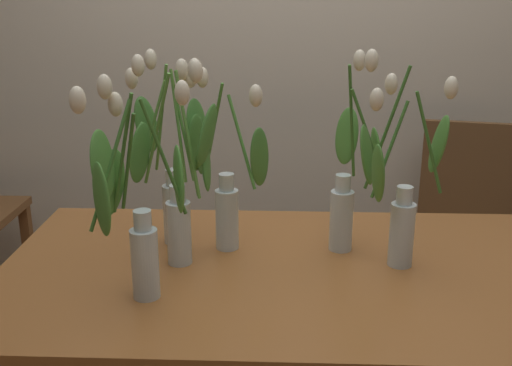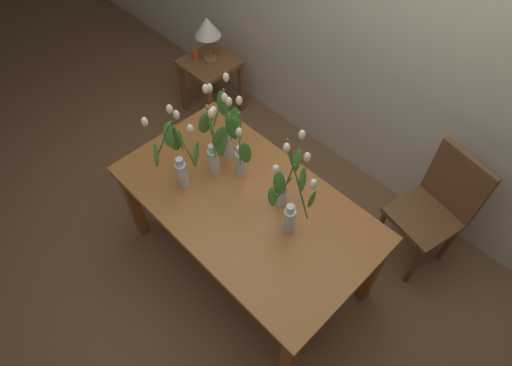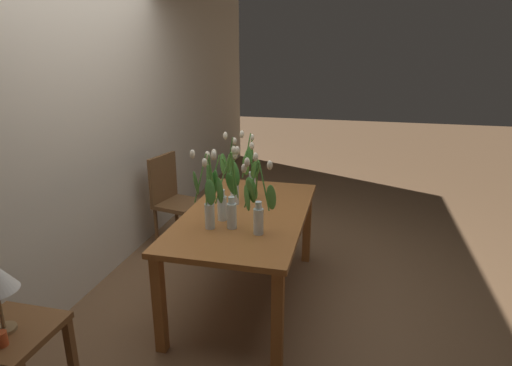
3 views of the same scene
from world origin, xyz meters
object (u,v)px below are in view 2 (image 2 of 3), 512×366
object	(u,v)px
dining_table	(246,209)
tulip_vase_5	(289,207)
tulip_vase_1	(226,130)
tulip_vase_4	(178,157)
pillar_candle	(196,55)
tulip_vase_0	(214,147)
tulip_vase_3	(240,153)
table_lamp	(207,28)
side_table	(211,72)
tulip_vase_2	(287,185)
dining_chair	(436,205)

from	to	relation	value
dining_table	tulip_vase_5	distance (m)	0.42
dining_table	tulip_vase_1	world-z (taller)	tulip_vase_1
tulip_vase_4	pillar_candle	distance (m)	1.57
tulip_vase_0	tulip_vase_3	bearing A→B (deg)	40.11
tulip_vase_0	tulip_vase_1	xyz separation A→B (m)	(-0.05, 0.14, 0.01)
tulip_vase_5	table_lamp	world-z (taller)	tulip_vase_5
tulip_vase_0	tulip_vase_1	distance (m)	0.15
tulip_vase_4	tulip_vase_5	size ratio (longest dim) A/B	0.93
side_table	tulip_vase_5	bearing A→B (deg)	-26.79
tulip_vase_0	tulip_vase_2	world-z (taller)	tulip_vase_2
dining_chair	table_lamp	world-z (taller)	table_lamp
tulip_vase_5	tulip_vase_3	bearing A→B (deg)	168.84
tulip_vase_4	dining_chair	world-z (taller)	tulip_vase_4
tulip_vase_4	side_table	xyz separation A→B (m)	(-1.03, 1.07, -0.53)
tulip_vase_1	dining_chair	size ratio (longest dim) A/B	0.61
tulip_vase_5	side_table	size ratio (longest dim) A/B	1.07
tulip_vase_0	tulip_vase_3	distance (m)	0.16
tulip_vase_4	dining_table	bearing A→B (deg)	24.83
dining_table	tulip_vase_5	bearing A→B (deg)	6.89
tulip_vase_2	pillar_candle	xyz separation A→B (m)	(-1.69, 0.68, -0.33)
dining_table	side_table	xyz separation A→B (m)	(-1.40, 0.90, -0.22)
tulip_vase_3	pillar_candle	xyz separation A→B (m)	(-1.34, 0.71, -0.33)
tulip_vase_1	tulip_vase_2	bearing A→B (deg)	-1.42
dining_table	tulip_vase_2	xyz separation A→B (m)	(0.18, 0.16, 0.27)
dining_table	side_table	distance (m)	1.68
tulip_vase_1	tulip_vase_5	world-z (taller)	tulip_vase_5
tulip_vase_2	pillar_candle	distance (m)	1.85
tulip_vase_5	table_lamp	distance (m)	1.93
tulip_vase_4	tulip_vase_2	bearing A→B (deg)	30.81
tulip_vase_5	tulip_vase_4	bearing A→B (deg)	-162.75
side_table	pillar_candle	world-z (taller)	pillar_candle
tulip_vase_2	side_table	distance (m)	1.81
tulip_vase_0	side_table	size ratio (longest dim) A/B	1.04
dining_table	tulip_vase_4	world-z (taller)	tulip_vase_4
dining_table	tulip_vase_0	world-z (taller)	tulip_vase_0
table_lamp	tulip_vase_4	bearing A→B (deg)	-46.33
tulip_vase_3	side_table	distance (m)	1.53
dining_table	table_lamp	distance (m)	1.70
tulip_vase_3	tulip_vase_4	size ratio (longest dim) A/B	0.96
tulip_vase_4	table_lamp	size ratio (longest dim) A/B	1.38
tulip_vase_0	pillar_candle	bearing A→B (deg)	146.41
pillar_candle	table_lamp	bearing A→B (deg)	39.27
dining_table	table_lamp	size ratio (longest dim) A/B	4.02
tulip_vase_2	tulip_vase_0	bearing A→B (deg)	-165.00
tulip_vase_4	pillar_candle	bearing A→B (deg)	138.42
tulip_vase_0	tulip_vase_2	xyz separation A→B (m)	(0.47, 0.13, -0.04)
tulip_vase_4	tulip_vase_0	bearing A→B (deg)	68.91
tulip_vase_4	table_lamp	distance (m)	1.51
tulip_vase_0	table_lamp	size ratio (longest dim) A/B	1.43
tulip_vase_0	tulip_vase_4	xyz separation A→B (m)	(-0.08, -0.20, 0.01)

